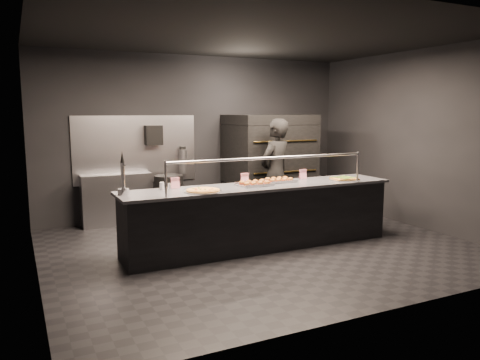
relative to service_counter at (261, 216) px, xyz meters
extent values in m
plane|color=black|center=(0.00, 0.00, -0.46)|extent=(6.00, 6.00, 0.00)
plane|color=black|center=(0.00, 0.00, 2.54)|extent=(6.00, 6.00, 0.00)
cube|color=black|center=(0.00, 2.50, 1.04)|extent=(6.00, 0.04, 3.00)
cube|color=black|center=(0.00, -2.50, 1.04)|extent=(6.00, 0.04, 3.00)
cube|color=black|center=(-3.00, 0.00, 1.04)|extent=(0.04, 5.00, 3.00)
cube|color=black|center=(3.00, 0.00, 1.04)|extent=(0.04, 5.00, 3.00)
cube|color=#99999E|center=(-1.20, 2.48, 0.84)|extent=(2.20, 0.02, 1.20)
cube|color=black|center=(0.00, 0.00, -0.02)|extent=(4.00, 0.70, 0.88)
cube|color=#3C3C41|center=(0.00, 0.00, 0.44)|extent=(4.10, 0.78, 0.04)
cylinder|color=#99999E|center=(-1.50, -0.30, 0.68)|extent=(0.03, 0.03, 0.45)
cylinder|color=#99999E|center=(1.50, -0.30, 0.68)|extent=(0.03, 0.03, 0.45)
cylinder|color=#99999E|center=(0.00, -0.30, 0.88)|extent=(3.00, 0.04, 0.04)
cube|color=black|center=(1.20, 1.90, -0.16)|extent=(1.50, 1.15, 0.60)
cube|color=black|center=(1.20, 1.90, 0.44)|extent=(1.50, 1.20, 0.55)
cube|color=black|center=(1.20, 1.90, 0.99)|extent=(1.50, 1.20, 0.55)
cube|color=black|center=(1.20, 1.90, 1.36)|extent=(1.50, 1.20, 0.18)
cylinder|color=gold|center=(1.20, 1.28, 0.44)|extent=(1.30, 0.02, 0.02)
cylinder|color=gold|center=(1.20, 1.28, 0.99)|extent=(1.30, 0.02, 0.02)
cube|color=#99999E|center=(-1.60, 2.32, -0.01)|extent=(1.20, 0.35, 0.90)
cube|color=black|center=(-0.90, 2.39, 1.09)|extent=(0.30, 0.20, 0.35)
cylinder|color=#B2B2B7|center=(-0.35, 2.40, 0.59)|extent=(0.14, 0.14, 0.45)
cube|color=black|center=(-0.35, 2.40, 0.84)|extent=(0.10, 0.06, 0.06)
cylinder|color=silver|center=(-1.95, 0.05, 0.50)|extent=(0.14, 0.14, 0.08)
cylinder|color=silver|center=(-1.95, 0.05, 0.68)|extent=(0.05, 0.05, 0.37)
cylinder|color=silver|center=(-1.95, -0.03, 0.85)|extent=(0.02, 0.10, 0.02)
cone|color=black|center=(-1.95, 0.05, 0.94)|extent=(0.05, 0.05, 0.14)
cylinder|color=silver|center=(-0.95, -0.15, 0.46)|extent=(0.51, 0.51, 0.01)
cylinder|color=#DC8C46|center=(-0.95, -0.15, 0.47)|extent=(0.45, 0.45, 0.02)
cylinder|color=gold|center=(-0.95, -0.15, 0.49)|extent=(0.39, 0.39, 0.01)
cube|color=silver|center=(-0.10, 0.01, 0.47)|extent=(0.51, 0.41, 0.02)
ellipsoid|color=#985320|center=(-0.26, -0.07, 0.50)|extent=(0.09, 0.09, 0.06)
ellipsoid|color=#985320|center=(-0.26, 0.09, 0.50)|extent=(0.09, 0.09, 0.06)
ellipsoid|color=#985320|center=(-0.15, -0.07, 0.50)|extent=(0.09, 0.09, 0.06)
ellipsoid|color=#985320|center=(-0.15, 0.09, 0.50)|extent=(0.09, 0.09, 0.06)
ellipsoid|color=#985320|center=(-0.05, -0.07, 0.50)|extent=(0.09, 0.09, 0.06)
ellipsoid|color=#985320|center=(-0.05, 0.09, 0.50)|extent=(0.09, 0.09, 0.06)
ellipsoid|color=#985320|center=(0.06, -0.07, 0.50)|extent=(0.09, 0.09, 0.06)
ellipsoid|color=#985320|center=(0.06, 0.09, 0.50)|extent=(0.09, 0.09, 0.06)
cube|color=silver|center=(0.39, 0.15, 0.47)|extent=(0.48, 0.38, 0.02)
ellipsoid|color=#985320|center=(0.24, 0.08, 0.50)|extent=(0.08, 0.08, 0.05)
ellipsoid|color=#985320|center=(0.24, 0.23, 0.50)|extent=(0.08, 0.08, 0.05)
ellipsoid|color=#985320|center=(0.34, 0.08, 0.50)|extent=(0.08, 0.08, 0.05)
ellipsoid|color=#985320|center=(0.34, 0.23, 0.50)|extent=(0.08, 0.08, 0.05)
ellipsoid|color=#985320|center=(0.44, 0.08, 0.50)|extent=(0.08, 0.08, 0.05)
ellipsoid|color=#985320|center=(0.44, 0.23, 0.50)|extent=(0.08, 0.08, 0.05)
ellipsoid|color=#985320|center=(0.54, 0.08, 0.50)|extent=(0.08, 0.08, 0.05)
ellipsoid|color=#985320|center=(0.54, 0.23, 0.50)|extent=(0.08, 0.08, 0.05)
cylinder|color=silver|center=(1.40, -0.12, 0.46)|extent=(0.44, 0.44, 0.01)
cube|color=#DC8C46|center=(1.40, -0.12, 0.48)|extent=(0.39, 0.36, 0.02)
cube|color=gold|center=(1.40, -0.12, 0.49)|extent=(0.37, 0.34, 0.01)
cube|color=#569C2E|center=(1.40, -0.12, 0.50)|extent=(0.35, 0.32, 0.01)
cylinder|color=silver|center=(-1.40, 0.22, 0.51)|extent=(0.06, 0.06, 0.11)
cylinder|color=silver|center=(-1.29, 0.22, 0.50)|extent=(0.05, 0.05, 0.08)
cube|color=white|center=(-1.19, 0.28, 0.53)|extent=(0.12, 0.04, 0.15)
cube|color=white|center=(-0.12, 0.28, 0.53)|extent=(0.12, 0.04, 0.15)
cube|color=white|center=(0.90, 0.28, 0.53)|extent=(0.12, 0.04, 0.15)
cylinder|color=black|center=(-0.73, 2.09, -0.04)|extent=(0.51, 0.51, 0.85)
imported|color=black|center=(0.81, 0.98, 0.46)|extent=(0.80, 0.67, 1.85)
camera|label=1|loc=(-3.17, -5.84, 1.50)|focal=35.00mm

